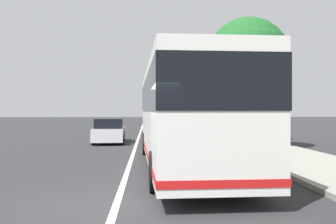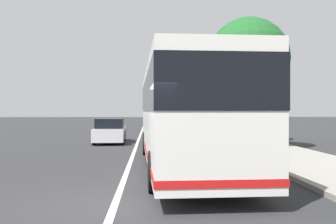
# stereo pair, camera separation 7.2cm
# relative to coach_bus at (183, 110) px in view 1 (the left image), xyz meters

# --- Properties ---
(ground_plane) EXTENTS (220.00, 220.00, 0.00)m
(ground_plane) POSITION_rel_coach_bus_xyz_m (-5.08, 1.90, -1.99)
(ground_plane) COLOR #2D2D30
(sidewalk_curb) EXTENTS (110.00, 3.60, 0.14)m
(sidewalk_curb) POSITION_rel_coach_bus_xyz_m (4.92, -4.65, -1.92)
(sidewalk_curb) COLOR #9E998E
(sidewalk_curb) RESTS_ON ground
(lane_divider_line) EXTENTS (110.00, 0.16, 0.01)m
(lane_divider_line) POSITION_rel_coach_bus_xyz_m (4.92, 1.90, -1.99)
(lane_divider_line) COLOR silver
(lane_divider_line) RESTS_ON ground
(coach_bus) EXTENTS (12.20, 3.00, 3.41)m
(coach_bus) POSITION_rel_coach_bus_xyz_m (0.00, 0.00, 0.00)
(coach_bus) COLOR silver
(coach_bus) RESTS_ON ground
(car_behind_bus) EXTENTS (4.74, 1.98, 1.50)m
(car_behind_bus) POSITION_rel_coach_bus_xyz_m (10.28, 3.60, -1.28)
(car_behind_bus) COLOR silver
(car_behind_bus) RESTS_ON ground
(car_oncoming) EXTENTS (4.46, 2.04, 1.53)m
(car_oncoming) POSITION_rel_coach_bus_xyz_m (23.11, 0.44, -1.25)
(car_oncoming) COLOR red
(car_oncoming) RESTS_ON ground
(roadside_tree_mid_block) EXTENTS (4.19, 4.19, 6.74)m
(roadside_tree_mid_block) POSITION_rel_coach_bus_xyz_m (5.87, -3.89, 2.64)
(roadside_tree_mid_block) COLOR brown
(roadside_tree_mid_block) RESTS_ON ground
(roadside_tree_far_block) EXTENTS (4.07, 4.07, 5.81)m
(roadside_tree_far_block) POSITION_rel_coach_bus_xyz_m (10.88, -4.92, 1.77)
(roadside_tree_far_block) COLOR brown
(roadside_tree_far_block) RESTS_ON ground
(utility_pole) EXTENTS (0.24, 0.24, 6.54)m
(utility_pole) POSITION_rel_coach_bus_xyz_m (14.63, -4.39, 1.28)
(utility_pole) COLOR slate
(utility_pole) RESTS_ON ground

